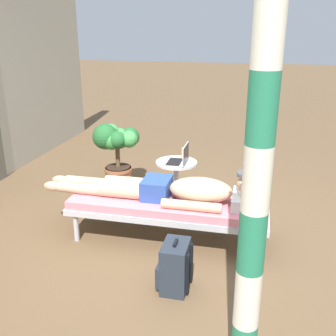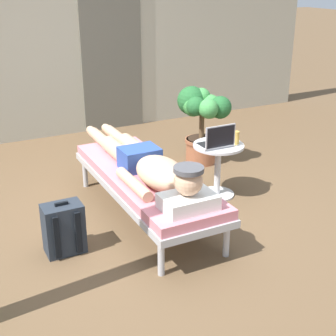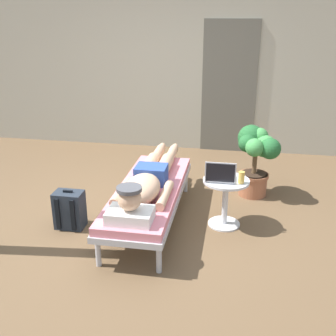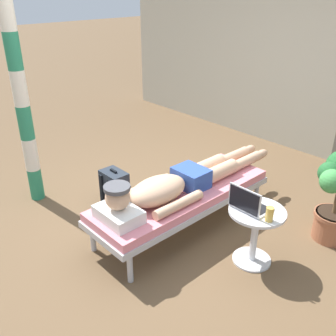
% 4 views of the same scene
% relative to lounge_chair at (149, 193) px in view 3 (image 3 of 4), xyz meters
% --- Properties ---
extents(ground_plane, '(40.00, 40.00, 0.00)m').
position_rel_lounge_chair_xyz_m(ground_plane, '(-0.13, -0.02, -0.35)').
color(ground_plane, brown).
extents(house_wall_back, '(7.60, 0.20, 2.70)m').
position_rel_lounge_chair_xyz_m(house_wall_back, '(-0.00, 2.71, 1.00)').
color(house_wall_back, '#B2AD99').
rests_on(house_wall_back, ground).
extents(house_door_panel, '(0.84, 0.03, 2.04)m').
position_rel_lounge_chair_xyz_m(house_door_panel, '(0.71, 2.60, 0.67)').
color(house_door_panel, '#625F54').
rests_on(house_door_panel, ground).
extents(lounge_chair, '(0.65, 1.93, 0.42)m').
position_rel_lounge_chair_xyz_m(lounge_chair, '(0.00, 0.00, 0.00)').
color(lounge_chair, '#B7B7BC').
rests_on(lounge_chair, ground).
extents(person_reclining, '(0.53, 2.17, 0.33)m').
position_rel_lounge_chair_xyz_m(person_reclining, '(0.00, -0.08, 0.17)').
color(person_reclining, white).
rests_on(person_reclining, lounge_chair).
extents(side_table, '(0.48, 0.48, 0.52)m').
position_rel_lounge_chair_xyz_m(side_table, '(0.80, 0.09, 0.01)').
color(side_table, silver).
rests_on(side_table, ground).
extents(laptop, '(0.31, 0.24, 0.23)m').
position_rel_lounge_chair_xyz_m(laptop, '(0.74, 0.04, 0.24)').
color(laptop, silver).
rests_on(laptop, side_table).
extents(drink_glass, '(0.06, 0.06, 0.12)m').
position_rel_lounge_chair_xyz_m(drink_glass, '(0.95, 0.03, 0.24)').
color(drink_glass, gold).
rests_on(drink_glass, side_table).
extents(backpack, '(0.30, 0.26, 0.42)m').
position_rel_lounge_chair_xyz_m(backpack, '(-0.80, -0.24, -0.15)').
color(backpack, '#262D38').
rests_on(backpack, ground).
extents(potted_plant, '(0.50, 0.56, 0.86)m').
position_rel_lounge_chair_xyz_m(potted_plant, '(1.11, 0.93, 0.19)').
color(potted_plant, '#9E5B3D').
rests_on(potted_plant, ground).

